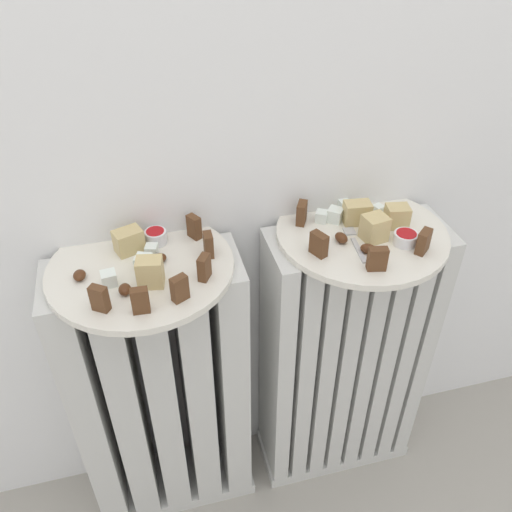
{
  "coord_description": "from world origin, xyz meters",
  "views": [
    {
      "loc": [
        -0.19,
        -0.43,
        1.21
      ],
      "look_at": [
        0.0,
        0.28,
        0.65
      ],
      "focal_mm": 37.06,
      "sensor_mm": 36.0,
      "label": 1
    }
  ],
  "objects": [
    {
      "name": "jam_bowl_left",
      "position": [
        -0.17,
        0.34,
        0.69
      ],
      "size": [
        0.04,
        0.04,
        0.02
      ],
      "color": "white",
      "rests_on": "plate_left"
    },
    {
      "name": "turkish_delight_right_0",
      "position": [
        0.19,
        0.35,
        0.68
      ],
      "size": [
        0.02,
        0.02,
        0.02
      ],
      "primitive_type": "cube",
      "rotation": [
        0.0,
        0.0,
        0.1
      ],
      "color": "white",
      "rests_on": "plate_right"
    },
    {
      "name": "turkish_delight_right_3",
      "position": [
        0.14,
        0.33,
        0.68
      ],
      "size": [
        0.03,
        0.03,
        0.02
      ],
      "primitive_type": "cube",
      "rotation": [
        0.0,
        0.0,
        1.04
      ],
      "color": "white",
      "rests_on": "plate_right"
    },
    {
      "name": "marble_cake_slice_left_1",
      "position": [
        -0.21,
        0.32,
        0.69
      ],
      "size": [
        0.05,
        0.05,
        0.04
      ],
      "primitive_type": "cube",
      "rotation": [
        0.0,
        0.0,
        0.35
      ],
      "color": "tan",
      "rests_on": "plate_left"
    },
    {
      "name": "plate_right",
      "position": [
        0.2,
        0.28,
        0.67
      ],
      "size": [
        0.31,
        0.31,
        0.01
      ],
      "primitive_type": "cylinder",
      "color": "silver",
      "rests_on": "radiator_right"
    },
    {
      "name": "turkish_delight_left_0",
      "position": [
        -0.18,
        0.3,
        0.68
      ],
      "size": [
        0.03,
        0.03,
        0.02
      ],
      "primitive_type": "cube",
      "rotation": [
        0.0,
        0.0,
        1.27
      ],
      "color": "white",
      "rests_on": "plate_left"
    },
    {
      "name": "dark_cake_slice_left_3",
      "position": [
        -0.1,
        0.22,
        0.69
      ],
      "size": [
        0.03,
        0.03,
        0.04
      ],
      "primitive_type": "cube",
      "rotation": [
        0.0,
        0.0,
        1.01
      ],
      "color": "#56351E",
      "rests_on": "plate_left"
    },
    {
      "name": "dark_cake_slice_right_2",
      "position": [
        0.17,
        0.17,
        0.69
      ],
      "size": [
        0.03,
        0.02,
        0.04
      ],
      "primitive_type": "cube",
      "rotation": [
        0.0,
        0.0,
        -0.21
      ],
      "color": "#56351E",
      "rests_on": "plate_right"
    },
    {
      "name": "radiator_right",
      "position": [
        0.2,
        0.28,
        0.33
      ],
      "size": [
        0.35,
        0.14,
        0.66
      ],
      "color": "silver",
      "rests_on": "ground_plane"
    },
    {
      "name": "jam_bowl_right",
      "position": [
        0.25,
        0.23,
        0.69
      ],
      "size": [
        0.04,
        0.04,
        0.02
      ],
      "color": "white",
      "rests_on": "plate_right"
    },
    {
      "name": "dark_cake_slice_left_4",
      "position": [
        -0.08,
        0.28,
        0.69
      ],
      "size": [
        0.01,
        0.03,
        0.04
      ],
      "primitive_type": "cube",
      "rotation": [
        0.0,
        0.0,
        1.55
      ],
      "color": "#56351E",
      "rests_on": "plate_left"
    },
    {
      "name": "medjool_date_left_0",
      "position": [
        -0.23,
        0.21,
        0.68
      ],
      "size": [
        0.02,
        0.03,
        0.02
      ],
      "primitive_type": "ellipsoid",
      "rotation": [
        0.0,
        0.0,
        1.49
      ],
      "color": "#4C2814",
      "rests_on": "plate_left"
    },
    {
      "name": "dark_cake_slice_left_1",
      "position": [
        -0.2,
        0.17,
        0.69
      ],
      "size": [
        0.03,
        0.02,
        0.04
      ],
      "primitive_type": "cube",
      "rotation": [
        0.0,
        0.0,
        -0.06
      ],
      "color": "#56351E",
      "rests_on": "plate_left"
    },
    {
      "name": "dark_cake_slice_right_0",
      "position": [
        0.1,
        0.33,
        0.69
      ],
      "size": [
        0.03,
        0.03,
        0.04
      ],
      "primitive_type": "cube",
      "rotation": [
        0.0,
        0.0,
        -2.06
      ],
      "color": "#56351E",
      "rests_on": "plate_right"
    },
    {
      "name": "turkish_delight_right_1",
      "position": [
        0.25,
        0.32,
        0.68
      ],
      "size": [
        0.02,
        0.02,
        0.02
      ],
      "primitive_type": "cube",
      "rotation": [
        0.0,
        0.0,
        0.39
      ],
      "color": "white",
      "rests_on": "plate_right"
    },
    {
      "name": "turkish_delight_left_1",
      "position": [
        -0.25,
        0.24,
        0.69
      ],
      "size": [
        0.03,
        0.03,
        0.02
      ],
      "primitive_type": "cube",
      "rotation": [
        0.0,
        0.0,
        0.11
      ],
      "color": "white",
      "rests_on": "plate_left"
    },
    {
      "name": "dark_cake_slice_right_1",
      "position": [
        0.1,
        0.23,
        0.69
      ],
      "size": [
        0.03,
        0.03,
        0.04
      ],
      "primitive_type": "cube",
      "rotation": [
        0.0,
        0.0,
        -1.14
      ],
      "color": "#56351E",
      "rests_on": "plate_right"
    },
    {
      "name": "fork",
      "position": [
        0.17,
        0.25,
        0.67
      ],
      "size": [
        0.03,
        0.1,
        0.0
      ],
      "color": "#B7B7BC",
      "rests_on": "plate_right"
    },
    {
      "name": "dark_cake_slice_left_5",
      "position": [
        -0.1,
        0.34,
        0.69
      ],
      "size": [
        0.03,
        0.03,
        0.04
      ],
      "primitive_type": "cube",
      "rotation": [
        0.0,
        0.0,
        2.08
      ],
      "color": "#56351E",
      "rests_on": "plate_left"
    },
    {
      "name": "turkish_delight_right_2",
      "position": [
        0.16,
        0.32,
        0.69
      ],
      "size": [
        0.04,
        0.04,
        0.03
      ],
      "primitive_type": "cube",
      "rotation": [
        0.0,
        0.0,
        0.87
      ],
      "color": "white",
      "rests_on": "plate_right"
    },
    {
      "name": "plate_left",
      "position": [
        -0.2,
        0.28,
        0.67
      ],
      "size": [
        0.31,
        0.31,
        0.01
      ],
      "primitive_type": "cylinder",
      "color": "silver",
      "rests_on": "radiator_left"
    },
    {
      "name": "marble_cake_slice_right_1",
      "position": [
        0.21,
        0.25,
        0.7
      ],
      "size": [
        0.05,
        0.04,
        0.05
      ],
      "primitive_type": "cube",
      "rotation": [
        0.0,
        0.0,
        0.17
      ],
      "color": "tan",
      "rests_on": "plate_right"
    },
    {
      "name": "marble_cake_slice_left_0",
      "position": [
        -0.18,
        0.22,
        0.7
      ],
      "size": [
        0.05,
        0.04,
        0.05
      ],
      "primitive_type": "cube",
      "rotation": [
        0.0,
        0.0,
        -0.19
      ],
      "color": "tan",
      "rests_on": "plate_left"
    },
    {
      "name": "medjool_date_left_3",
      "position": [
        -0.17,
        0.28,
        0.68
      ],
      "size": [
        0.02,
        0.02,
        0.01
      ],
      "primitive_type": "ellipsoid",
      "rotation": [
        0.0,
        0.0,
        3.06
      ],
      "color": "#4C2814",
      "rests_on": "plate_left"
    },
    {
      "name": "dark_cake_slice_right_3",
      "position": [
        0.27,
        0.2,
        0.69
      ],
      "size": [
        0.03,
        0.03,
        0.04
      ],
      "primitive_type": "cube",
      "rotation": [
        0.0,
        0.0,
        0.71
      ],
      "color": "#56351E",
      "rests_on": "plate_right"
    },
    {
      "name": "radiator_left",
      "position": [
        -0.2,
        0.28,
        0.33
      ],
      "size": [
        0.35,
        0.14,
        0.66
      ],
      "color": "silver",
      "rests_on": "ground_plane"
    },
    {
      "name": "medjool_date_right_0",
      "position": [
        0.18,
        0.22,
        0.68
      ],
      "size": [
        0.03,
        0.03,
        0.02
      ],
      "primitive_type": "ellipsoid",
      "rotation": [
        0.0,
        0.0,
        2.53
      ],
      "color": "#4C2814",
      "rests_on": "plate_right"
    },
    {
      "name": "medjool_date_right_1",
      "position": [
        0.15,
        0.26,
        0.68
      ],
      "size": [
        0.02,
        0.03,
        0.02
      ],
      "primitive_type": "ellipsoid",
      "rotation": [
        0.0,
        0.0,
        1.79
      ],
      "color": "#4C2814",
      "rests_on": "plate_right"
    },
    {
      "name": "marble_cake_slice_right_2",
      "position": [
        0.26,
        0.28,
        0.69
      ],
      "size": [
        0.05,
        0.04,
        0.04
      ],
      "primitive_type": "cube",
      "rotation": [
        0.0,
        0.0,
        -0.17
      ],
      "color": "tan",
      "rests_on": "plate_right"
    },
    {
      "name": "medjool_date_left_2",
      "position": [
        -0.19,
        0.36,
        0.68
      ],
      "size": [
        0.02,
        0.02,
        0.01
      ],
      "primitive_type": "ellipsoid",
      "rotation": [
        0.0,
        0.0,
        0.08
      ],
      "color": "#4C2814",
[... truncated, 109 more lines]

